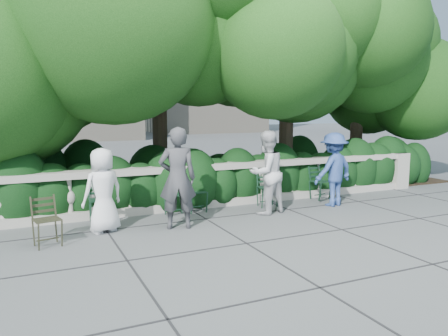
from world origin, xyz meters
name	(u,v)px	position (x,y,z in m)	size (l,w,h in m)	color
ground	(246,226)	(0.00, 0.00, 0.00)	(90.00, 90.00, 0.00)	#4D5054
balustrade	(209,186)	(0.00, 1.80, 0.49)	(12.00, 0.44, 1.00)	#9E998E
shrub_hedge	(191,197)	(0.00, 3.00, 0.00)	(15.00, 2.60, 1.70)	black
tree_canopy	(212,40)	(0.69, 3.19, 3.96)	(15.04, 6.52, 6.78)	#3F3023
chair_a	(101,223)	(-2.51, 1.33, 0.00)	(0.44, 0.48, 0.84)	black
chair_b	(177,217)	(-0.99, 1.20, 0.00)	(0.44, 0.48, 0.84)	black
chair_d	(199,213)	(-0.45, 1.31, 0.00)	(0.44, 0.48, 0.84)	black
chair_e	(324,200)	(2.85, 1.29, 0.00)	(0.44, 0.48, 0.84)	black
chair_f	(269,208)	(1.19, 1.12, 0.00)	(0.44, 0.48, 0.84)	black
chair_weathered	(51,248)	(-3.50, 0.10, 0.00)	(0.44, 0.48, 0.84)	black
person_businessman	(103,190)	(-2.55, 0.72, 0.77)	(0.76, 0.49, 1.55)	white
person_woman_grey	(177,178)	(-1.23, 0.39, 0.96)	(0.70, 0.46, 1.91)	#3F3F44
person_casual_man	(266,172)	(0.86, 0.71, 0.89)	(0.87, 0.67, 1.78)	silver
person_older_blue	(334,169)	(2.66, 0.73, 0.85)	(1.10, 0.63, 1.70)	#2F4A8D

